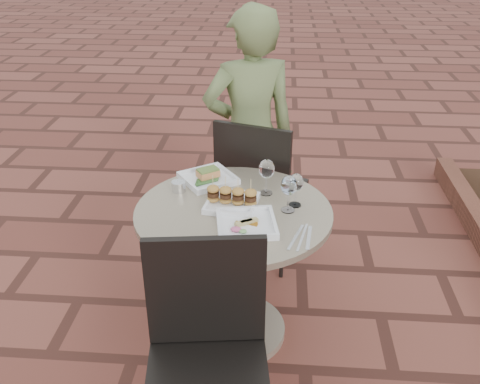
# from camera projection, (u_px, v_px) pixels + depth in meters

# --- Properties ---
(ground) EXTENTS (60.00, 60.00, 0.00)m
(ground) POSITION_uv_depth(u_px,v_px,m) (227.00, 308.00, 2.93)
(ground) COLOR brown
(ground) RESTS_ON ground
(cafe_table) EXTENTS (0.90, 0.90, 0.73)m
(cafe_table) POSITION_uv_depth(u_px,v_px,m) (234.00, 254.00, 2.54)
(cafe_table) COLOR gray
(cafe_table) RESTS_ON ground
(chair_far) EXTENTS (0.55, 0.55, 0.93)m
(chair_far) POSITION_uv_depth(u_px,v_px,m) (258.00, 182.00, 3.07)
(chair_far) COLOR black
(chair_far) RESTS_ON ground
(chair_near) EXTENTS (0.49, 0.49, 0.93)m
(chair_near) POSITION_uv_depth(u_px,v_px,m) (207.00, 342.00, 1.93)
(chair_near) COLOR black
(chair_near) RESTS_ON ground
(diner) EXTENTS (0.64, 0.52, 1.51)m
(diner) POSITION_uv_depth(u_px,v_px,m) (250.00, 136.00, 3.14)
(diner) COLOR #566437
(diner) RESTS_ON ground
(plate_salmon) EXTENTS (0.33, 0.33, 0.07)m
(plate_salmon) POSITION_uv_depth(u_px,v_px,m) (208.00, 177.00, 2.67)
(plate_salmon) COLOR white
(plate_salmon) RESTS_ON cafe_table
(plate_sliders) EXTENTS (0.26, 0.26, 0.15)m
(plate_sliders) POSITION_uv_depth(u_px,v_px,m) (232.00, 199.00, 2.44)
(plate_sliders) COLOR white
(plate_sliders) RESTS_ON cafe_table
(plate_tuna) EXTENTS (0.29, 0.29, 0.03)m
(plate_tuna) POSITION_uv_depth(u_px,v_px,m) (246.00, 223.00, 2.29)
(plate_tuna) COLOR white
(plate_tuna) RESTS_ON cafe_table
(wine_glass_right) EXTENTS (0.07, 0.07, 0.17)m
(wine_glass_right) POSITION_uv_depth(u_px,v_px,m) (289.00, 186.00, 2.36)
(wine_glass_right) COLOR white
(wine_glass_right) RESTS_ON cafe_table
(wine_glass_mid) EXTENTS (0.08, 0.08, 0.18)m
(wine_glass_mid) POSITION_uv_depth(u_px,v_px,m) (267.00, 170.00, 2.50)
(wine_glass_mid) COLOR white
(wine_glass_mid) RESTS_ON cafe_table
(wine_glass_far) EXTENTS (0.07, 0.07, 0.16)m
(wine_glass_far) POSITION_uv_depth(u_px,v_px,m) (296.00, 183.00, 2.41)
(wine_glass_far) COLOR white
(wine_glass_far) RESTS_ON cafe_table
(steel_ramekin) EXTENTS (0.09, 0.09, 0.05)m
(steel_ramekin) POSITION_uv_depth(u_px,v_px,m) (179.00, 186.00, 2.57)
(steel_ramekin) COLOR silver
(steel_ramekin) RESTS_ON cafe_table
(cutlery_set) EXTENTS (0.13, 0.23, 0.00)m
(cutlery_set) POSITION_uv_depth(u_px,v_px,m) (302.00, 237.00, 2.21)
(cutlery_set) COLOR silver
(cutlery_set) RESTS_ON cafe_table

